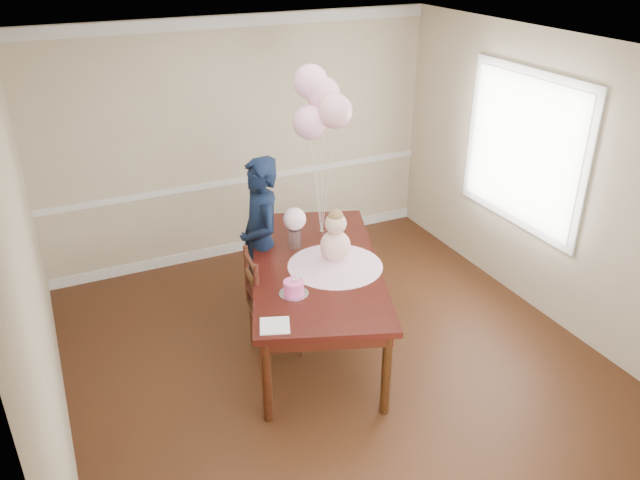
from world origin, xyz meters
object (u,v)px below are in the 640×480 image
(birthday_cake, at_px, (294,287))
(woman, at_px, (261,243))
(dining_chair_seat, at_px, (275,308))
(dining_table_top, at_px, (316,266))

(birthday_cake, bearing_deg, woman, 85.82)
(dining_chair_seat, xyz_separation_m, woman, (0.08, 0.53, 0.39))
(dining_table_top, xyz_separation_m, dining_chair_seat, (-0.39, 0.03, -0.35))
(birthday_cake, xyz_separation_m, woman, (0.07, 0.95, -0.05))
(dining_table_top, height_order, birthday_cake, birthday_cake)
(birthday_cake, relative_size, woman, 0.10)
(birthday_cake, distance_m, woman, 0.96)
(dining_table_top, relative_size, birthday_cake, 13.33)
(birthday_cake, bearing_deg, dining_table_top, 46.16)
(dining_chair_seat, distance_m, woman, 0.66)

